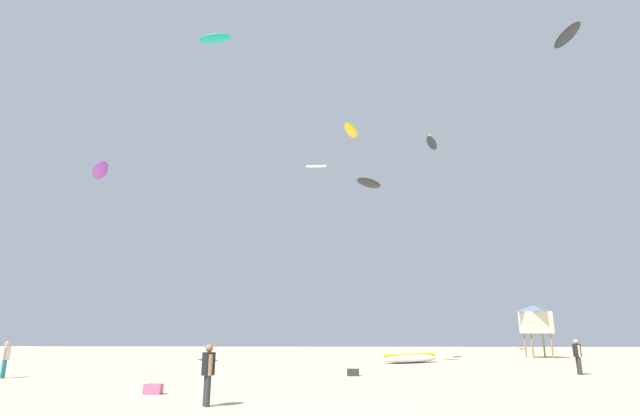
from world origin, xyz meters
name	(u,v)px	position (x,y,z in m)	size (l,w,h in m)	color
person_foreground	(208,370)	(-2.54, 3.66, 0.96)	(0.37, 0.49, 1.65)	#2D2D33
person_midground	(577,354)	(12.67, 14.35, 0.97)	(0.37, 0.55, 1.65)	#2D2D33
person_left	(5,356)	(-13.88, 11.42, 0.93)	(0.36, 0.50, 1.58)	teal
kite_grounded_near	(410,358)	(5.81, 23.19, 0.29)	(4.86, 3.98, 0.60)	white
lifeguard_tower	(535,319)	(16.99, 29.94, 3.05)	(2.30, 2.30, 4.15)	#8C704C
cooler_box	(353,372)	(1.74, 13.23, 0.16)	(0.56, 0.36, 0.32)	#2D2D33
gear_bag	(153,389)	(-5.02, 6.19, 0.16)	(0.56, 0.36, 0.32)	#E5598C
kite_aloft_0	(369,183)	(3.28, 21.55, 12.12)	(2.23, 2.28, 0.61)	#2D2D33
kite_aloft_1	(567,36)	(20.22, 24.91, 25.82)	(1.37, 3.72, 0.67)	#2D2D33
kite_aloft_2	(432,143)	(11.85, 40.80, 23.00)	(2.35, 4.35, 0.86)	#2D2D33
kite_aloft_3	(316,167)	(-1.22, 36.74, 18.88)	(2.29, 0.75, 0.36)	white
kite_aloft_4	(351,130)	(2.15, 23.37, 16.97)	(1.63, 2.84, 0.63)	yellow
kite_aloft_5	(215,38)	(-8.18, 21.05, 23.74)	(2.65, 1.02, 0.62)	#19B29E
kite_aloft_6	(100,171)	(-15.23, 19.90, 12.73)	(2.77, 3.89, 0.87)	purple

